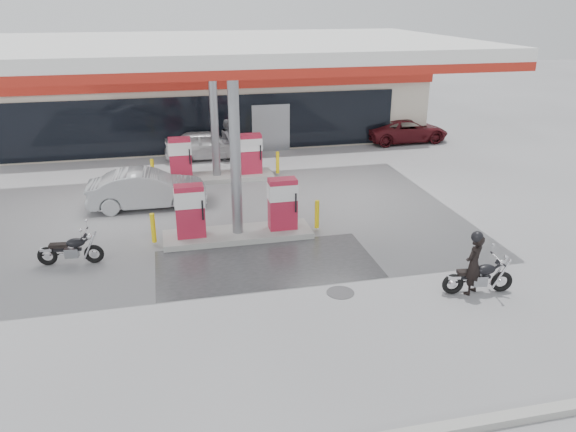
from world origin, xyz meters
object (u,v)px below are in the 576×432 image
object	(u,v)px
biker_main	(474,265)
parked_car_left	(108,141)
main_motorcycle	(479,278)
parked_car_right	(406,130)
pump_island_near	(237,216)
pump_island_far	(216,162)
sedan_white	(207,145)
parked_motorcycle	(71,250)
attendant	(229,140)
hatchback_silver	(147,189)

from	to	relation	value
biker_main	parked_car_left	distance (m)	18.60
main_motorcycle	parked_car_right	bearing A→B (deg)	79.98
pump_island_near	pump_island_far	world-z (taller)	same
pump_island_far	sedan_white	world-z (taller)	pump_island_far
parked_motorcycle	sedan_white	bearing A→B (deg)	71.45
pump_island_near	parked_car_left	xyz separation A→B (m)	(-4.50, 11.18, -0.12)
sedan_white	pump_island_far	bearing A→B (deg)	-177.70
sedan_white	attendant	distance (m)	1.04
attendant	parked_car_left	bearing A→B (deg)	88.94
pump_island_near	parked_car_left	bearing A→B (deg)	111.92
parked_car_right	parked_car_left	bearing A→B (deg)	83.70
sedan_white	parked_car_right	bearing A→B (deg)	-83.48
pump_island_near	sedan_white	world-z (taller)	pump_island_near
pump_island_near	hatchback_silver	size ratio (longest dim) A/B	1.28
biker_main	sedan_white	world-z (taller)	biker_main
main_motorcycle	biker_main	world-z (taller)	biker_main
main_motorcycle	hatchback_silver	bearing A→B (deg)	142.15
parked_car_left	sedan_white	bearing A→B (deg)	-124.99
main_motorcycle	parked_motorcycle	distance (m)	10.79
parked_motorcycle	attendant	size ratio (longest dim) A/B	0.97
pump_island_near	pump_island_far	size ratio (longest dim) A/B	1.00
main_motorcycle	parked_motorcycle	world-z (taller)	main_motorcycle
hatchback_silver	parked_car_left	size ratio (longest dim) A/B	0.99
parked_car_left	parked_car_right	distance (m)	14.53
pump_island_near	biker_main	xyz separation A→B (m)	(5.15, -4.72, 0.07)
sedan_white	attendant	xyz separation A→B (m)	(0.92, -0.40, 0.27)
biker_main	parked_car_right	world-z (taller)	biker_main
pump_island_far	main_motorcycle	distance (m)	12.00
attendant	sedan_white	bearing A→B (deg)	89.53
hatchback_silver	pump_island_far	bearing A→B (deg)	-43.76
hatchback_silver	parked_car_right	bearing A→B (deg)	-60.36
biker_main	hatchback_silver	xyz separation A→B (m)	(-7.83, 8.04, -0.12)
biker_main	parked_car_left	size ratio (longest dim) A/B	0.38
parked_motorcycle	sedan_white	xyz separation A→B (m)	(4.63, 10.00, 0.24)
main_motorcycle	hatchback_silver	world-z (taller)	hatchback_silver
attendant	pump_island_far	bearing A→B (deg)	-173.92
parked_motorcycle	attendant	world-z (taller)	attendant
hatchback_silver	parked_car_left	bearing A→B (deg)	14.28
parked_motorcycle	biker_main	bearing A→B (deg)	-15.41
biker_main	parked_motorcycle	size ratio (longest dim) A/B	0.88
pump_island_far	parked_car_right	size ratio (longest dim) A/B	1.21
pump_island_near	parked_car_right	size ratio (longest dim) A/B	1.21
sedan_white	parked_car_left	distance (m)	4.85
parked_motorcycle	attendant	xyz separation A→B (m)	(5.55, 9.60, 0.52)
pump_island_far	attendant	xyz separation A→B (m)	(0.85, 2.80, 0.21)
pump_island_near	hatchback_silver	world-z (taller)	pump_island_near
main_motorcycle	pump_island_near	bearing A→B (deg)	145.71
sedan_white	attendant	bearing A→B (deg)	-112.46
attendant	parked_car_right	bearing A→B (deg)	-58.47
pump_island_far	hatchback_silver	world-z (taller)	pump_island_far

